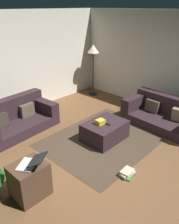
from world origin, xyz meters
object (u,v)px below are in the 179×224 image
object	(u,v)px
couch_right	(164,115)
side_table	(30,180)
ottoman	(105,131)
corner_lamp	(93,53)
tv_remote	(107,124)
couch_left	(15,120)
laptop	(31,163)
gift_box	(100,122)
book_stack	(127,173)

from	to	relation	value
couch_right	side_table	size ratio (longest dim) A/B	3.34
ottoman	corner_lamp	xyz separation A→B (m)	(1.91, 2.08, 1.15)
side_table	corner_lamp	distance (m)	4.70
tv_remote	ottoman	bearing A→B (deg)	65.66
couch_left	laptop	world-z (taller)	laptop
tv_remote	side_table	xyz separation A→B (m)	(-2.02, -0.15, -0.13)
gift_box	book_stack	distance (m)	1.29
couch_left	tv_remote	xyz separation A→B (m)	(1.09, -1.84, 0.13)
side_table	corner_lamp	xyz separation A→B (m)	(3.95, 2.30, 1.07)
gift_box	tv_remote	bearing A→B (deg)	-52.57
couch_left	gift_box	bearing A→B (deg)	116.40
gift_box	corner_lamp	bearing A→B (deg)	45.43
tv_remote	side_table	world-z (taller)	side_table
ottoman	book_stack	world-z (taller)	ottoman
tv_remote	book_stack	xyz separation A→B (m)	(-0.63, -0.99, -0.36)
side_table	book_stack	size ratio (longest dim) A/B	1.82
corner_lamp	gift_box	bearing A→B (deg)	-134.57
ottoman	couch_right	bearing A→B (deg)	-22.59
gift_box	ottoman	bearing A→B (deg)	-18.21
side_table	laptop	distance (m)	0.34
side_table	book_stack	bearing A→B (deg)	-31.15
couch_right	tv_remote	xyz separation A→B (m)	(-1.53, 0.56, 0.15)
couch_left	book_stack	distance (m)	2.87
couch_right	corner_lamp	size ratio (longest dim) A/B	1.19
corner_lamp	couch_right	bearing A→B (deg)	-98.39
ottoman	couch_left	bearing A→B (deg)	122.37
laptop	corner_lamp	distance (m)	4.63
ottoman	side_table	xyz separation A→B (m)	(-2.05, -0.22, 0.08)
tv_remote	book_stack	distance (m)	1.22
couch_left	tv_remote	bearing A→B (deg)	116.85
laptop	corner_lamp	bearing A→B (deg)	31.01
couch_left	corner_lamp	distance (m)	3.22
couch_right	laptop	distance (m)	3.55
tv_remote	corner_lamp	size ratio (longest dim) A/B	0.10
ottoman	gift_box	distance (m)	0.28
couch_right	corner_lamp	bearing A→B (deg)	-4.52
side_table	couch_left	bearing A→B (deg)	64.96
ottoman	corner_lamp	distance (m)	3.05
couch_left	side_table	size ratio (longest dim) A/B	3.28
couch_left	gift_box	distance (m)	2.01
couch_left	ottoman	size ratio (longest dim) A/B	2.04
couch_right	gift_box	bearing A→B (deg)	71.57
gift_box	tv_remote	xyz separation A→B (m)	(0.08, -0.11, -0.04)
side_table	laptop	world-z (taller)	laptop
couch_right	book_stack	world-z (taller)	couch_right
ottoman	tv_remote	xyz separation A→B (m)	(-0.03, -0.07, 0.21)
couch_right	tv_remote	size ratio (longest dim) A/B	11.85
couch_right	ottoman	bearing A→B (deg)	71.28
side_table	ottoman	bearing A→B (deg)	6.07
gift_box	side_table	size ratio (longest dim) A/B	0.32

